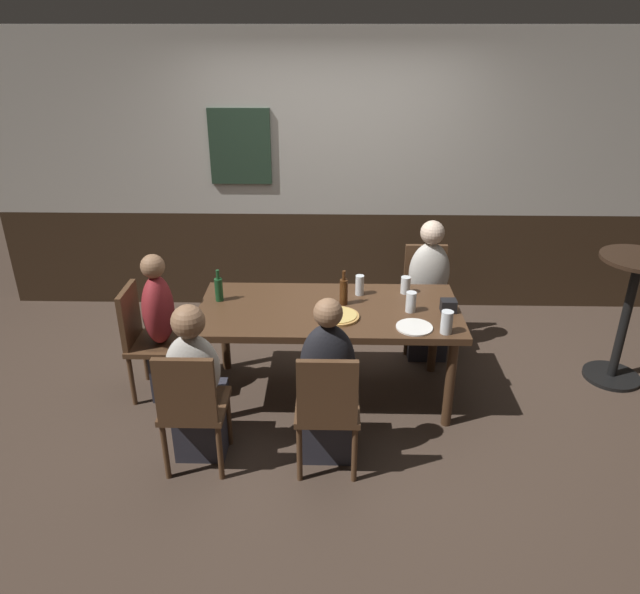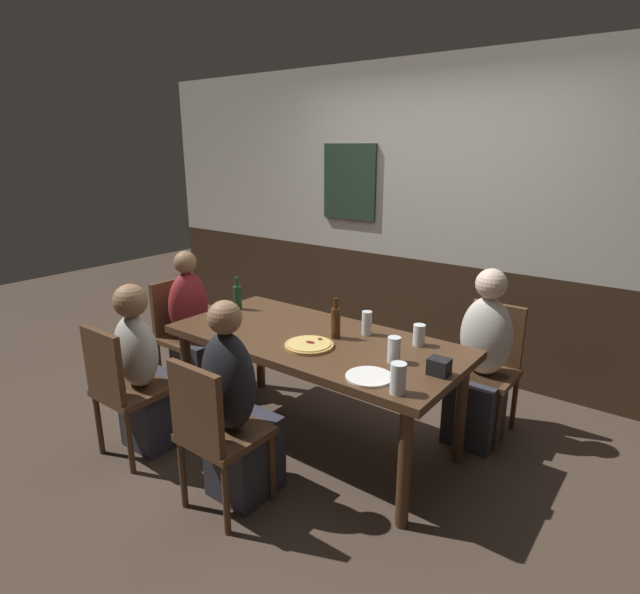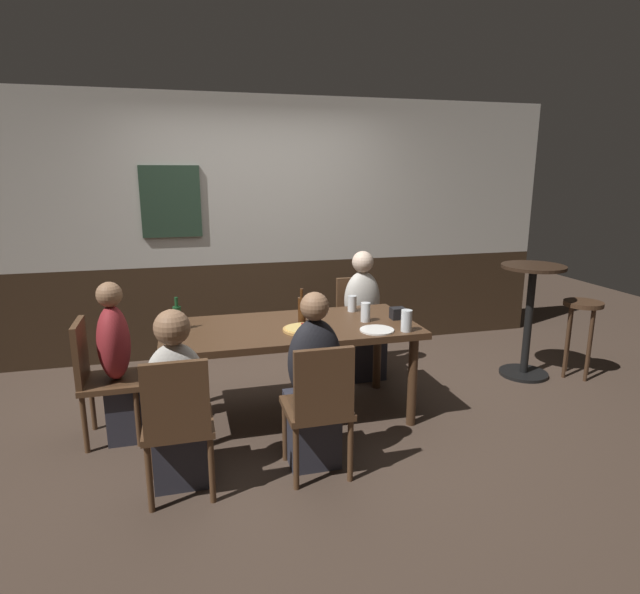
{
  "view_description": "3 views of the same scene",
  "coord_description": "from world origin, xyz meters",
  "px_view_note": "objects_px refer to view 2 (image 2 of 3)",
  "views": [
    {
      "loc": [
        0.02,
        -3.85,
        2.64
      ],
      "look_at": [
        -0.06,
        -0.04,
        0.85
      ],
      "focal_mm": 33.28,
      "sensor_mm": 36.0,
      "label": 1
    },
    {
      "loc": [
        1.84,
        -2.37,
        1.9
      ],
      "look_at": [
        -0.07,
        0.14,
        0.96
      ],
      "focal_mm": 28.49,
      "sensor_mm": 36.0,
      "label": 2
    },
    {
      "loc": [
        -0.75,
        -3.69,
        1.86
      ],
      "look_at": [
        0.23,
        -0.02,
        0.95
      ],
      "focal_mm": 29.33,
      "sensor_mm": 36.0,
      "label": 3
    }
  ],
  "objects_px": {
    "dining_table": "(315,349)",
    "pint_glass_amber": "(394,351)",
    "person_mid_near": "(237,418)",
    "plate_white_large": "(369,377)",
    "condiment_caddy": "(439,367)",
    "chair_left_near": "(122,385)",
    "chair_right_far": "(489,361)",
    "pint_glass_stout": "(367,324)",
    "person_left_near": "(146,379)",
    "person_head_west": "(195,335)",
    "beer_bottle_brown": "(336,322)",
    "pizza": "(309,345)",
    "beer_bottle_green": "(238,297)",
    "chair_mid_near": "(214,429)",
    "chair_head_west": "(181,329)",
    "tumbler_short": "(398,380)",
    "person_right_far": "(481,370)",
    "pint_glass_pale": "(419,336)"
  },
  "relations": [
    {
      "from": "pint_glass_pale",
      "to": "condiment_caddy",
      "type": "bearing_deg",
      "value": -48.6
    },
    {
      "from": "tumbler_short",
      "to": "pizza",
      "type": "bearing_deg",
      "value": 163.88
    },
    {
      "from": "pint_glass_pale",
      "to": "pint_glass_amber",
      "type": "bearing_deg",
      "value": -89.27
    },
    {
      "from": "condiment_caddy",
      "to": "chair_right_far",
      "type": "bearing_deg",
      "value": 91.31
    },
    {
      "from": "pizza",
      "to": "beer_bottle_green",
      "type": "xyz_separation_m",
      "value": [
        -0.88,
        0.26,
        0.08
      ]
    },
    {
      "from": "chair_right_far",
      "to": "person_head_west",
      "type": "distance_m",
      "value": 2.21
    },
    {
      "from": "chair_right_far",
      "to": "pint_glass_stout",
      "type": "height_order",
      "value": "pint_glass_stout"
    },
    {
      "from": "person_right_far",
      "to": "pint_glass_pale",
      "type": "height_order",
      "value": "person_right_far"
    },
    {
      "from": "person_right_far",
      "to": "plate_white_large",
      "type": "distance_m",
      "value": 1.05
    },
    {
      "from": "beer_bottle_green",
      "to": "condiment_caddy",
      "type": "height_order",
      "value": "beer_bottle_green"
    },
    {
      "from": "beer_bottle_brown",
      "to": "condiment_caddy",
      "type": "relative_size",
      "value": 2.39
    },
    {
      "from": "chair_mid_near",
      "to": "plate_white_large",
      "type": "distance_m",
      "value": 0.85
    },
    {
      "from": "chair_head_west",
      "to": "beer_bottle_green",
      "type": "height_order",
      "value": "beer_bottle_green"
    },
    {
      "from": "chair_mid_near",
      "to": "chair_left_near",
      "type": "xyz_separation_m",
      "value": [
        -0.83,
        0.0,
        0.0
      ]
    },
    {
      "from": "dining_table",
      "to": "pint_glass_amber",
      "type": "xyz_separation_m",
      "value": [
        0.58,
        -0.04,
        0.14
      ]
    },
    {
      "from": "tumbler_short",
      "to": "pint_glass_amber",
      "type": "bearing_deg",
      "value": 122.25
    },
    {
      "from": "person_mid_near",
      "to": "condiment_caddy",
      "type": "bearing_deg",
      "value": 37.78
    },
    {
      "from": "pizza",
      "to": "chair_right_far",
      "type": "bearing_deg",
      "value": 52.63
    },
    {
      "from": "dining_table",
      "to": "pint_glass_pale",
      "type": "bearing_deg",
      "value": 25.45
    },
    {
      "from": "chair_mid_near",
      "to": "chair_left_near",
      "type": "distance_m",
      "value": 0.83
    },
    {
      "from": "pint_glass_stout",
      "to": "chair_mid_near",
      "type": "bearing_deg",
      "value": -101.85
    },
    {
      "from": "chair_right_far",
      "to": "beer_bottle_green",
      "type": "xyz_separation_m",
      "value": [
        -1.65,
        -0.74,
        0.34
      ]
    },
    {
      "from": "person_mid_near",
      "to": "pint_glass_amber",
      "type": "bearing_deg",
      "value": 48.39
    },
    {
      "from": "chair_head_west",
      "to": "plate_white_large",
      "type": "relative_size",
      "value": 3.53
    },
    {
      "from": "chair_mid_near",
      "to": "chair_head_west",
      "type": "bearing_deg",
      "value": 147.82
    },
    {
      "from": "pint_glass_stout",
      "to": "tumbler_short",
      "type": "bearing_deg",
      "value": -47.08
    },
    {
      "from": "person_left_near",
      "to": "condiment_caddy",
      "type": "height_order",
      "value": "person_left_near"
    },
    {
      "from": "pint_glass_amber",
      "to": "beer_bottle_green",
      "type": "bearing_deg",
      "value": 173.84
    },
    {
      "from": "beer_bottle_brown",
      "to": "dining_table",
      "type": "bearing_deg",
      "value": -146.26
    },
    {
      "from": "chair_head_west",
      "to": "chair_mid_near",
      "type": "bearing_deg",
      "value": -32.18
    },
    {
      "from": "person_mid_near",
      "to": "plate_white_large",
      "type": "bearing_deg",
      "value": 34.75
    },
    {
      "from": "person_head_west",
      "to": "beer_bottle_green",
      "type": "height_order",
      "value": "person_head_west"
    },
    {
      "from": "pint_glass_pale",
      "to": "chair_left_near",
      "type": "bearing_deg",
      "value": -141.27
    },
    {
      "from": "person_head_west",
      "to": "pint_glass_stout",
      "type": "height_order",
      "value": "person_head_west"
    },
    {
      "from": "person_right_far",
      "to": "condiment_caddy",
      "type": "bearing_deg",
      "value": -88.4
    },
    {
      "from": "dining_table",
      "to": "person_left_near",
      "type": "distance_m",
      "value": 1.1
    },
    {
      "from": "chair_right_far",
      "to": "chair_head_west",
      "type": "height_order",
      "value": "same"
    },
    {
      "from": "chair_right_far",
      "to": "tumbler_short",
      "type": "relative_size",
      "value": 5.57
    },
    {
      "from": "dining_table",
      "to": "chair_left_near",
      "type": "xyz_separation_m",
      "value": [
        -0.83,
        -0.86,
        -0.17
      ]
    },
    {
      "from": "chair_left_near",
      "to": "plate_white_large",
      "type": "bearing_deg",
      "value": 21.79
    },
    {
      "from": "person_mid_near",
      "to": "pint_glass_pale",
      "type": "bearing_deg",
      "value": 59.15
    },
    {
      "from": "condiment_caddy",
      "to": "chair_left_near",
      "type": "bearing_deg",
      "value": -153.98
    },
    {
      "from": "chair_mid_near",
      "to": "condiment_caddy",
      "type": "height_order",
      "value": "chair_mid_near"
    },
    {
      "from": "dining_table",
      "to": "person_left_near",
      "type": "bearing_deg",
      "value": -140.2
    },
    {
      "from": "pint_glass_pale",
      "to": "plate_white_large",
      "type": "bearing_deg",
      "value": -89.83
    },
    {
      "from": "pizza",
      "to": "tumbler_short",
      "type": "height_order",
      "value": "tumbler_short"
    },
    {
      "from": "person_mid_near",
      "to": "chair_head_west",
      "type": "bearing_deg",
      "value": 152.95
    },
    {
      "from": "person_right_far",
      "to": "pint_glass_amber",
      "type": "height_order",
      "value": "person_right_far"
    },
    {
      "from": "chair_head_west",
      "to": "pint_glass_pale",
      "type": "relative_size",
      "value": 6.69
    },
    {
      "from": "pizza",
      "to": "plate_white_large",
      "type": "distance_m",
      "value": 0.54
    }
  ]
}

